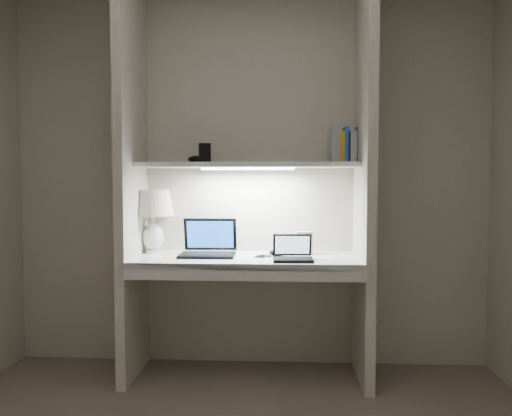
# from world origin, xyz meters

# --- Properties ---
(back_wall) EXTENTS (3.20, 0.01, 2.50)m
(back_wall) POSITION_xyz_m (0.00, 1.50, 1.25)
(back_wall) COLOR beige
(back_wall) RESTS_ON floor
(alcove_panel_left) EXTENTS (0.06, 0.55, 2.50)m
(alcove_panel_left) POSITION_xyz_m (-0.73, 1.23, 1.25)
(alcove_panel_left) COLOR beige
(alcove_panel_left) RESTS_ON floor
(alcove_panel_right) EXTENTS (0.06, 0.55, 2.50)m
(alcove_panel_right) POSITION_xyz_m (0.73, 1.23, 1.25)
(alcove_panel_right) COLOR beige
(alcove_panel_right) RESTS_ON floor
(desk) EXTENTS (1.40, 0.55, 0.04)m
(desk) POSITION_xyz_m (0.00, 1.23, 0.75)
(desk) COLOR white
(desk) RESTS_ON alcove_panel_left
(desk_apron) EXTENTS (1.46, 0.03, 0.10)m
(desk_apron) POSITION_xyz_m (0.00, 0.96, 0.72)
(desk_apron) COLOR silver
(desk_apron) RESTS_ON desk
(shelf) EXTENTS (1.40, 0.36, 0.03)m
(shelf) POSITION_xyz_m (0.00, 1.32, 1.35)
(shelf) COLOR silver
(shelf) RESTS_ON back_wall
(strip_light) EXTENTS (0.60, 0.04, 0.02)m
(strip_light) POSITION_xyz_m (0.00, 1.32, 1.33)
(strip_light) COLOR white
(strip_light) RESTS_ON shelf
(table_lamp) EXTENTS (0.29, 0.29, 0.42)m
(table_lamp) POSITION_xyz_m (-0.64, 1.38, 1.05)
(table_lamp) COLOR white
(table_lamp) RESTS_ON desk
(laptop_main) EXTENTS (0.35, 0.30, 0.23)m
(laptop_main) POSITION_xyz_m (-0.25, 1.28, 0.82)
(laptop_main) COLOR black
(laptop_main) RESTS_ON desk
(laptop_netbook) EXTENTS (0.24, 0.21, 0.15)m
(laptop_netbook) POSITION_xyz_m (0.29, 1.10, 0.81)
(laptop_netbook) COLOR black
(laptop_netbook) RESTS_ON desk
(speaker) EXTENTS (0.12, 0.09, 0.15)m
(speaker) POSITION_xyz_m (0.36, 1.36, 0.84)
(speaker) COLOR silver
(speaker) RESTS_ON desk
(mouse) EXTENTS (0.13, 0.11, 0.04)m
(mouse) POSITION_xyz_m (0.19, 1.27, 0.79)
(mouse) COLOR black
(mouse) RESTS_ON desk
(cable_coil) EXTENTS (0.10, 0.10, 0.01)m
(cable_coil) POSITION_xyz_m (0.11, 1.24, 0.78)
(cable_coil) COLOR black
(cable_coil) RESTS_ON desk
(sticky_note) EXTENTS (0.09, 0.09, 0.00)m
(sticky_note) POSITION_xyz_m (-0.48, 1.15, 0.77)
(sticky_note) COLOR yellow
(sticky_note) RESTS_ON desk
(book_row) EXTENTS (0.22, 0.15, 0.23)m
(book_row) POSITION_xyz_m (0.65, 1.38, 1.47)
(book_row) COLOR white
(book_row) RESTS_ON shelf
(shelf_box) EXTENTS (0.09, 0.07, 0.13)m
(shelf_box) POSITION_xyz_m (-0.29, 1.37, 1.43)
(shelf_box) COLOR black
(shelf_box) RESTS_ON shelf
(shelf_gadget) EXTENTS (0.13, 0.11, 0.05)m
(shelf_gadget) POSITION_xyz_m (-0.35, 1.38, 1.39)
(shelf_gadget) COLOR black
(shelf_gadget) RESTS_ON shelf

